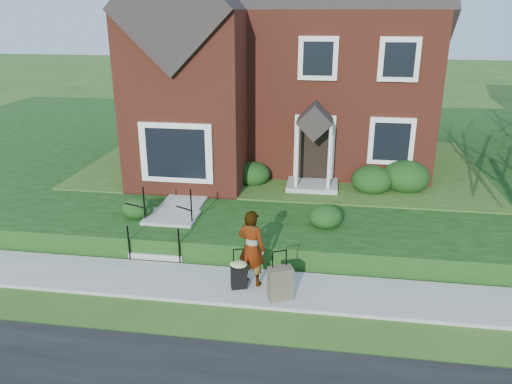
% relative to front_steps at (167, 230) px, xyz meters
% --- Properties ---
extents(ground, '(120.00, 120.00, 0.00)m').
position_rel_front_steps_xyz_m(ground, '(2.50, -1.84, -0.47)').
color(ground, '#2D5119').
rests_on(ground, ground).
extents(sidewalk, '(60.00, 1.60, 0.08)m').
position_rel_front_steps_xyz_m(sidewalk, '(2.50, -1.84, -0.43)').
color(sidewalk, '#9E9B93').
rests_on(sidewalk, ground).
extents(terrace, '(44.00, 20.00, 0.60)m').
position_rel_front_steps_xyz_m(terrace, '(6.50, 9.06, -0.17)').
color(terrace, '#15330E').
rests_on(terrace, ground).
extents(walkway, '(1.20, 6.00, 0.06)m').
position_rel_front_steps_xyz_m(walkway, '(0.00, 3.16, 0.16)').
color(walkway, '#9E9B93').
rests_on(walkway, terrace).
extents(main_house, '(10.40, 10.20, 9.40)m').
position_rel_front_steps_xyz_m(main_house, '(2.29, 7.76, 4.79)').
color(main_house, maroon).
rests_on(main_house, terrace).
extents(front_steps, '(1.40, 2.02, 1.50)m').
position_rel_front_steps_xyz_m(front_steps, '(0.00, 0.00, 0.00)').
color(front_steps, '#9E9B93').
rests_on(front_steps, ground).
extents(foundation_shrubs, '(9.52, 4.59, 1.05)m').
position_rel_front_steps_xyz_m(foundation_shrubs, '(3.44, 3.33, 0.57)').
color(foundation_shrubs, black).
rests_on(foundation_shrubs, terrace).
extents(woman, '(0.75, 0.61, 1.79)m').
position_rel_front_steps_xyz_m(woman, '(2.57, -1.72, 0.50)').
color(woman, '#999999').
rests_on(woman, sidewalk).
extents(suitcase_black, '(0.47, 0.43, 0.95)m').
position_rel_front_steps_xyz_m(suitcase_black, '(2.32, -1.97, -0.03)').
color(suitcase_black, black).
rests_on(suitcase_black, sidewalk).
extents(suitcase_olive, '(0.59, 0.47, 1.11)m').
position_rel_front_steps_xyz_m(suitcase_olive, '(3.28, -2.27, -0.02)').
color(suitcase_olive, brown).
rests_on(suitcase_olive, sidewalk).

